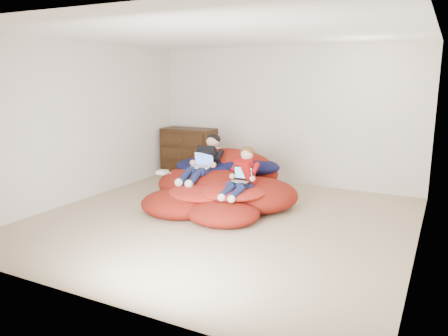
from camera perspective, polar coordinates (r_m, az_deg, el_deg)
room_shell at (r=6.07m, az=-0.34°, el=-4.83°), size 5.10×5.10×2.77m
dresser at (r=8.81m, az=-4.59°, el=2.12°), size 1.07×0.61×0.95m
beanbag_pile at (r=6.89m, az=-0.43°, el=-2.45°), size 2.42×2.25×0.86m
cream_pillow at (r=7.70m, az=-1.30°, el=1.84°), size 0.44×0.28×0.28m
older_boy at (r=6.93m, az=-2.52°, el=1.18°), size 0.33×1.10×0.69m
younger_boy at (r=6.21m, az=2.38°, el=-0.65°), size 0.34×0.82×0.65m
laptop_white at (r=6.87m, az=-2.90°, el=0.61°), size 0.33×0.30×0.22m
laptop_black at (r=6.21m, az=2.31°, el=-1.30°), size 0.31×0.26×0.22m
power_adapter at (r=7.24m, az=-8.06°, el=-0.55°), size 0.17×0.17×0.06m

